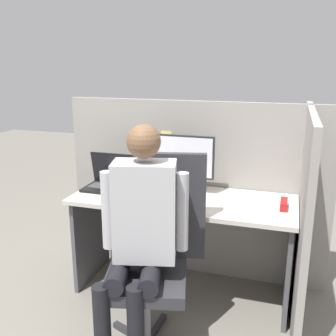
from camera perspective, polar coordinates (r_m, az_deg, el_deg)
The scene contains 12 objects.
ground_plane at distance 2.84m, azimuth 0.23°, elevation -20.61°, with size 12.00×12.00×0.00m, color slate.
cubicle_panel_back at distance 3.08m, azimuth 3.81°, elevation -3.18°, with size 2.05×0.05×1.38m.
cubicle_panel_right at distance 2.64m, azimuth 18.92°, elevation -7.27°, with size 0.04×1.24×1.38m.
desk at distance 2.82m, azimuth 2.13°, elevation -7.70°, with size 1.55×0.62×0.74m.
paper_box at distance 2.87m, azimuth 1.29°, elevation -2.92°, with size 0.29×0.24×0.06m.
monitor at distance 2.81m, azimuth 1.33°, elevation 1.42°, with size 0.54×0.17×0.36m.
laptop at distance 2.97m, azimuth -8.39°, elevation -2.01°, with size 0.35×0.25×0.26m.
mouse at distance 2.77m, azimuth -4.94°, elevation -3.96°, with size 0.06×0.04×0.03m.
stapler at distance 2.66m, azimuth 16.46°, elevation -5.07°, with size 0.04×0.15×0.05m.
carrot_toy at distance 2.54m, azimuth 4.44°, elevation -5.66°, with size 0.04×0.12×0.04m.
office_chair at distance 2.38m, azimuth -1.64°, elevation -12.02°, with size 0.56×0.61×1.15m.
person at distance 2.16m, azimuth -4.11°, elevation -8.84°, with size 0.47×0.46×1.35m.
Camera 1 is at (0.68, -2.20, 1.66)m, focal length 42.00 mm.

